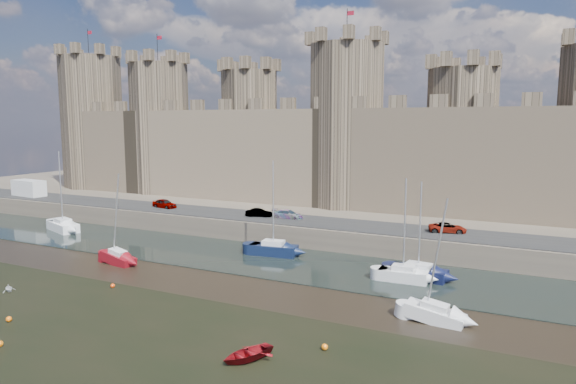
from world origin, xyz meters
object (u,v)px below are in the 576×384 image
object	(u,v)px
sailboat_0	(63,225)
sailboat_3	(418,271)
car_3	(448,228)
sailboat_5	(435,313)
van	(29,188)
sailboat_1	(273,248)
sailboat_2	(403,274)
car_1	(259,213)
sailboat_4	(118,257)
car_0	(165,204)
car_2	(288,214)

from	to	relation	value
sailboat_0	sailboat_3	world-z (taller)	sailboat_0
car_3	sailboat_5	distance (m)	20.47
van	sailboat_1	xyz separation A→B (m)	(49.25, -7.52, -3.02)
van	sailboat_3	xyz separation A→B (m)	(65.43, -9.04, -3.11)
sailboat_1	sailboat_2	xyz separation A→B (m)	(15.11, -3.06, -0.04)
car_1	sailboat_3	distance (m)	24.37
sailboat_3	sailboat_4	distance (m)	30.44
car_0	sailboat_3	xyz separation A→B (m)	(37.79, -9.52, -2.44)
car_1	car_3	xyz separation A→B (m)	(23.38, 0.85, 0.01)
car_0	sailboat_3	bearing A→B (deg)	-93.95
sailboat_2	sailboat_3	world-z (taller)	sailboat_2
car_3	van	bearing A→B (deg)	76.39
sailboat_5	sailboat_2	bearing A→B (deg)	121.69
car_2	sailboat_5	xyz separation A→B (m)	(21.81, -20.02, -2.38)
sailboat_5	sailboat_4	bearing A→B (deg)	-178.24
sailboat_4	sailboat_3	bearing A→B (deg)	24.32
car_3	sailboat_1	xyz separation A→B (m)	(-17.18, -8.68, -2.25)
car_3	sailboat_2	xyz separation A→B (m)	(-2.07, -11.74, -2.29)
sailboat_0	car_3	bearing A→B (deg)	31.10
car_3	sailboat_2	bearing A→B (deg)	155.41
car_0	van	xyz separation A→B (m)	(-27.64, -0.49, 0.67)
car_1	sailboat_5	distance (m)	32.23
sailboat_4	car_3	bearing A→B (deg)	39.87
car_2	car_3	size ratio (longest dim) A/B	0.96
car_2	sailboat_3	size ratio (longest dim) A/B	0.43
car_1	sailboat_5	xyz separation A→B (m)	(25.66, -19.35, -2.37)
van	sailboat_3	size ratio (longest dim) A/B	0.67
car_3	sailboat_5	bearing A→B (deg)	171.83
sailboat_3	car_3	bearing A→B (deg)	91.58
car_0	sailboat_2	bearing A→B (deg)	-96.58
sailboat_4	sailboat_5	size ratio (longest dim) A/B	1.02
car_3	sailboat_1	bearing A→B (deg)	102.19
car_2	sailboat_1	distance (m)	9.10
van	sailboat_4	distance (m)	40.31
car_0	car_3	bearing A→B (deg)	-78.81
sailboat_0	sailboat_2	size ratio (longest dim) A/B	1.12
car_1	sailboat_0	distance (m)	26.83
van	sailboat_5	size ratio (longest dim) A/B	0.66
car_3	van	distance (m)	66.44
car_1	sailboat_4	distance (m)	19.22
sailboat_1	car_2	bearing A→B (deg)	98.52
car_1	van	distance (m)	43.06
car_0	sailboat_2	world-z (taller)	sailboat_2
car_3	sailboat_5	size ratio (longest dim) A/B	0.44
car_2	sailboat_5	size ratio (longest dim) A/B	0.42
van	sailboat_1	bearing A→B (deg)	-2.79
car_0	car_1	distance (m)	15.41
car_0	car_2	bearing A→B (deg)	-78.34
car_3	sailboat_4	distance (m)	35.60
sailboat_0	car_2	bearing A→B (deg)	38.10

